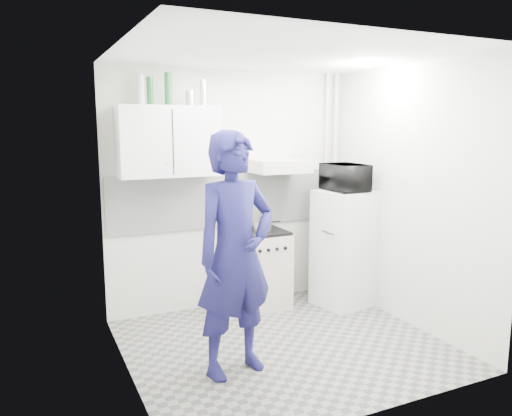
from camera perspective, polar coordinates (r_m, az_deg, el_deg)
name	(u,v)px	position (r m, az deg, el deg)	size (l,w,h in m)	color
floor	(284,345)	(4.79, 3.22, -15.33)	(2.80, 2.80, 0.00)	slate
ceiling	(287,54)	(4.40, 3.55, 17.17)	(2.80, 2.80, 0.00)	white
wall_back	(232,190)	(5.53, -2.81, 2.06)	(2.80, 2.80, 0.00)	silver
wall_left	(125,219)	(3.95, -14.78, -1.18)	(2.60, 2.60, 0.00)	silver
wall_right	(408,197)	(5.22, 17.01, 1.23)	(2.60, 2.60, 0.00)	silver
person	(235,255)	(4.00, -2.36, -5.36)	(0.72, 0.47, 1.97)	#18174C
stove	(262,270)	(5.59, 0.65, -7.08)	(0.52, 0.52, 0.84)	beige
fridge	(343,249)	(5.67, 9.94, -4.59)	(0.54, 0.54, 1.30)	white
stove_top	(262,232)	(5.48, 0.66, -2.72)	(0.50, 0.50, 0.03)	black
saucepan	(262,226)	(5.44, 0.72, -2.05)	(0.20, 0.20, 0.11)	silver
microwave	(345,177)	(5.53, 10.18, 3.45)	(0.36, 0.53, 0.29)	black
bottle_b	(141,90)	(5.03, -13.06, 13.04)	(0.08, 0.08, 0.29)	#B2B7BC
bottle_c	(150,91)	(5.05, -12.02, 12.94)	(0.06, 0.06, 0.27)	#144C1E
bottle_d	(168,89)	(5.10, -10.00, 13.24)	(0.07, 0.07, 0.32)	#144C1E
canister_b	(190,98)	(5.15, -7.58, 12.35)	(0.08, 0.08, 0.16)	silver
bottle_e	(203,93)	(5.20, -6.07, 12.94)	(0.07, 0.07, 0.26)	silver
upper_cabinet	(168,141)	(5.08, -10.01, 7.51)	(1.00, 0.35, 0.70)	white
range_hood	(278,166)	(5.47, 2.55, 4.83)	(0.60, 0.50, 0.14)	beige
backsplash	(232,199)	(5.53, -2.74, 1.02)	(2.74, 0.03, 0.60)	white
pipe_a	(334,185)	(6.07, 8.91, 2.62)	(0.05, 0.05, 2.60)	beige
pipe_b	(326,185)	(6.01, 7.96, 2.57)	(0.04, 0.04, 2.60)	beige
ceiling_spot_fixture	(368,66)	(5.10, 12.69, 15.54)	(0.10, 0.10, 0.02)	white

